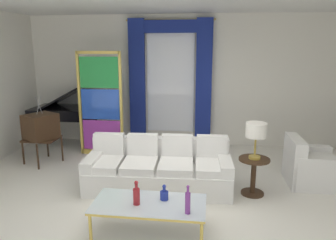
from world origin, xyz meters
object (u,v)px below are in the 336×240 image
couch_white_long (159,169)px  round_side_table (253,173)px  bottle_crystal_tall (188,202)px  vintage_tv (41,128)px  stained_glass_divider (100,106)px  coffee_table (149,205)px  table_lamp_brass (256,132)px  peacock_figurine (121,150)px  bottle_blue_decanter (136,195)px  bottle_amber_squat (164,195)px  armchair_white (309,168)px  grand_piano (67,111)px

couch_white_long → round_side_table: size_ratio=4.00×
couch_white_long → bottle_crystal_tall: (0.59, -1.56, 0.25)m
vintage_tv → stained_glass_divider: 1.25m
coffee_table → table_lamp_brass: table_lamp_brass is taller
couch_white_long → peacock_figurine: size_ratio=3.97×
bottle_blue_decanter → bottle_amber_squat: 0.36m
coffee_table → vintage_tv: vintage_tv is taller
armchair_white → grand_piano: (-5.04, 1.70, 0.51)m
coffee_table → table_lamp_brass: (1.42, 1.29, 0.65)m
vintage_tv → table_lamp_brass: vintage_tv is taller
table_lamp_brass → vintage_tv: bearing=167.2°
armchair_white → stained_glass_divider: 4.18m
bottle_crystal_tall → stained_glass_divider: stained_glass_divider is taller
peacock_figurine → table_lamp_brass: table_lamp_brass is taller
coffee_table → bottle_blue_decanter: (-0.14, -0.06, 0.16)m
grand_piano → stained_glass_divider: bearing=-32.8°
couch_white_long → grand_piano: grand_piano is taller
bottle_crystal_tall → peacock_figurine: 3.17m
bottle_amber_squat → stained_glass_divider: (-1.75, 2.74, 0.58)m
bottle_blue_decanter → bottle_amber_squat: bottle_blue_decanter is taller
bottle_crystal_tall → grand_piano: (-3.12, 3.73, 0.25)m
coffee_table → round_side_table: bearing=42.2°
peacock_figurine → table_lamp_brass: (2.49, -1.25, 0.81)m
stained_glass_divider → grand_piano: (-1.06, 0.68, -0.26)m
bottle_crystal_tall → table_lamp_brass: (0.93, 1.49, 0.47)m
bottle_crystal_tall → round_side_table: bearing=57.9°
bottle_blue_decanter → armchair_white: armchair_white is taller
couch_white_long → bottle_amber_squat: 1.30m
peacock_figurine → round_side_table: 2.79m
armchair_white → couch_white_long: bearing=-169.5°
grand_piano → coffee_table: bearing=-53.3°
bottle_crystal_tall → armchair_white: bearing=46.6°
couch_white_long → bottle_blue_decanter: bearing=-92.0°
bottle_crystal_tall → vintage_tv: vintage_tv is taller
peacock_figurine → grand_piano: 1.94m
stained_glass_divider → table_lamp_brass: stained_glass_divider is taller
bottle_crystal_tall → stained_glass_divider: bearing=124.1°
bottle_crystal_tall → coffee_table: bearing=158.0°
armchair_white → stained_glass_divider: (-3.98, 1.02, 0.77)m
bottle_blue_decanter → peacock_figurine: 2.77m
vintage_tv → table_lamp_brass: (4.01, -0.91, 0.30)m
stained_glass_divider → table_lamp_brass: 3.38m
couch_white_long → table_lamp_brass: (1.52, -0.08, 0.72)m
bottle_amber_squat → armchair_white: 2.83m
couch_white_long → peacock_figurine: (-0.98, 1.17, -0.09)m
grand_piano → table_lamp_brass: bearing=-29.0°
bottle_amber_squat → peacock_figurine: size_ratio=0.34×
couch_white_long → bottle_blue_decanter: 1.44m
bottle_crystal_tall → bottle_blue_decanter: bearing=167.8°
coffee_table → bottle_amber_squat: bottle_amber_squat is taller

